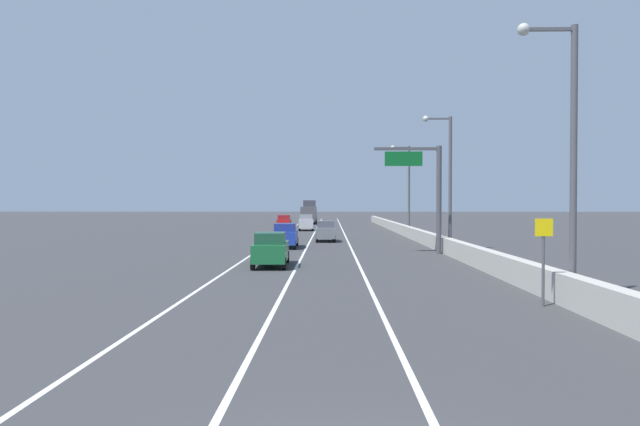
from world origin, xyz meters
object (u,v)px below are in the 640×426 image
Objects in this scene: overhead_sign_gantry at (428,186)px; car_green_1 at (271,249)px; car_gray_0 at (325,231)px; lamp_post_right_second at (447,173)px; car_red_4 at (284,222)px; speed_advisory_sign at (543,255)px; box_truck at (309,213)px; car_silver_3 at (306,223)px; lamp_post_right_third at (407,183)px; car_blue_2 at (285,236)px; lamp_post_right_near at (566,142)px.

overhead_sign_gantry reaches higher than car_green_1.
car_gray_0 is at bearing 120.35° from overhead_sign_gantry.
car_gray_0 is (-8.94, 10.28, -4.75)m from lamp_post_right_second.
speed_advisory_sign is at bearing -76.56° from car_red_4.
car_red_4 is (-13.05, 36.62, -3.77)m from overhead_sign_gantry.
car_gray_0 is 24.94m from car_red_4.
box_truck is at bearing 82.61° from car_red_4.
car_silver_3 is (-11.60, 30.61, -4.67)m from lamp_post_right_second.
box_truck is at bearing 90.26° from car_green_1.
lamp_post_right_third is 15.74m from car_silver_3.
car_blue_2 is (-10.35, 5.02, -3.76)m from overhead_sign_gantry.
lamp_post_right_second is 1.05× the size of box_truck.
lamp_post_right_near is 2.12× the size of car_blue_2.
car_silver_3 is 24.18m from box_truck.
box_truck is (-12.12, 54.77, -3.87)m from lamp_post_right_second.
lamp_post_right_near is 2.10× the size of car_green_1.
lamp_post_right_second is 2.38× the size of car_silver_3.
car_gray_0 is 0.89× the size of car_blue_2.
lamp_post_right_second is at bearing -69.25° from car_silver_3.
car_blue_2 is 51.85m from box_truck.
lamp_post_right_near reaches higher than car_gray_0.
car_blue_2 is at bearing 154.11° from overhead_sign_gantry.
lamp_post_right_near reaches higher than car_silver_3.
lamp_post_right_near reaches higher than box_truck.
car_red_4 is at bearing 93.76° from car_green_1.
lamp_post_right_third is 20.54m from car_red_4.
lamp_post_right_second is 2.10× the size of car_green_1.
overhead_sign_gantry is at bearing -79.61° from box_truck.
car_green_1 is 64.76m from box_truck.
car_gray_0 is 7.97m from car_blue_2.
overhead_sign_gantry is 13.38m from car_green_1.
lamp_post_right_third is 36.08m from box_truck.
lamp_post_right_near is 32.83m from car_gray_0.
lamp_post_right_near reaches higher than car_green_1.
lamp_post_right_third is at bearing 50.29° from car_gray_0.
lamp_post_right_second is at bearing -66.87° from car_red_4.
car_blue_2 is at bearing 166.32° from lamp_post_right_second.
lamp_post_right_third is 1.05× the size of box_truck.
overhead_sign_gantry is 18.99m from lamp_post_right_near.
car_silver_3 is (-10.34, 52.52, -0.73)m from speed_advisory_sign.
overhead_sign_gantry is at bearing -25.89° from car_blue_2.
lamp_post_right_second is (1.26, 21.91, 3.94)m from speed_advisory_sign.
car_silver_3 is 5.03m from car_red_4.
speed_advisory_sign is at bearing -91.62° from lamp_post_right_third.
car_gray_0 is (-8.90, -10.71, -4.75)m from lamp_post_right_third.
overhead_sign_gantry is 1.80× the size of car_silver_3.
car_green_1 is 0.50× the size of box_truck.
lamp_post_right_third is at bearing -42.65° from car_red_4.
lamp_post_right_third is 14.71m from car_gray_0.
overhead_sign_gantry is at bearing -70.39° from car_red_4.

